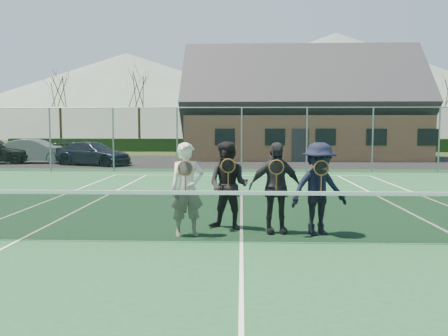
{
  "coord_description": "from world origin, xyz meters",
  "views": [
    {
      "loc": [
        -0.0,
        -8.45,
        2.12
      ],
      "look_at": [
        -0.37,
        1.5,
        1.25
      ],
      "focal_mm": 38.0,
      "sensor_mm": 36.0,
      "label": 1
    }
  ],
  "objects_px": {
    "car_c": "(93,154)",
    "player_d": "(319,189)",
    "car_b": "(36,151)",
    "player_c": "(275,188)",
    "tennis_net": "(242,214)",
    "player_b": "(229,186)",
    "clubhouse": "(301,99)",
    "player_a": "(187,189)"
  },
  "relations": [
    {
      "from": "car_b",
      "to": "player_b",
      "type": "xyz_separation_m",
      "value": [
        11.66,
        -17.39,
        0.22
      ]
    },
    {
      "from": "player_d",
      "to": "player_b",
      "type": "bearing_deg",
      "value": 166.08
    },
    {
      "from": "car_c",
      "to": "player_d",
      "type": "xyz_separation_m",
      "value": [
        9.64,
        -16.55,
        0.28
      ]
    },
    {
      "from": "tennis_net",
      "to": "clubhouse",
      "type": "relative_size",
      "value": 0.75
    },
    {
      "from": "car_b",
      "to": "player_d",
      "type": "relative_size",
      "value": 2.36
    },
    {
      "from": "car_c",
      "to": "player_a",
      "type": "height_order",
      "value": "player_a"
    },
    {
      "from": "car_c",
      "to": "clubhouse",
      "type": "xyz_separation_m",
      "value": [
        12.15,
        6.75,
        3.35
      ]
    },
    {
      "from": "car_b",
      "to": "tennis_net",
      "type": "bearing_deg",
      "value": -149.61
    },
    {
      "from": "car_b",
      "to": "player_b",
      "type": "bearing_deg",
      "value": -148.54
    },
    {
      "from": "player_a",
      "to": "player_b",
      "type": "bearing_deg",
      "value": 37.86
    },
    {
      "from": "player_a",
      "to": "player_c",
      "type": "xyz_separation_m",
      "value": [
        1.71,
        0.31,
        -0.0
      ]
    },
    {
      "from": "player_c",
      "to": "player_d",
      "type": "xyz_separation_m",
      "value": [
        0.83,
        -0.14,
        -0.0
      ]
    },
    {
      "from": "player_a",
      "to": "player_b",
      "type": "distance_m",
      "value": 0.99
    },
    {
      "from": "car_c",
      "to": "player_b",
      "type": "relative_size",
      "value": 2.45
    },
    {
      "from": "clubhouse",
      "to": "player_d",
      "type": "relative_size",
      "value": 8.67
    },
    {
      "from": "player_c",
      "to": "tennis_net",
      "type": "bearing_deg",
      "value": -128.3
    },
    {
      "from": "tennis_net",
      "to": "car_c",
      "type": "bearing_deg",
      "value": 115.28
    },
    {
      "from": "car_c",
      "to": "player_b",
      "type": "bearing_deg",
      "value": -132.88
    },
    {
      "from": "player_c",
      "to": "player_d",
      "type": "relative_size",
      "value": 1.0
    },
    {
      "from": "clubhouse",
      "to": "player_a",
      "type": "xyz_separation_m",
      "value": [
        -5.05,
        -23.47,
        -3.07
      ]
    },
    {
      "from": "car_c",
      "to": "clubhouse",
      "type": "distance_m",
      "value": 14.29
    },
    {
      "from": "car_b",
      "to": "player_b",
      "type": "distance_m",
      "value": 20.94
    },
    {
      "from": "tennis_net",
      "to": "clubhouse",
      "type": "xyz_separation_m",
      "value": [
        4.0,
        24.0,
        3.45
      ]
    },
    {
      "from": "car_c",
      "to": "clubhouse",
      "type": "bearing_deg",
      "value": -39.89
    },
    {
      "from": "tennis_net",
      "to": "clubhouse",
      "type": "distance_m",
      "value": 24.57
    },
    {
      "from": "player_c",
      "to": "car_b",
      "type": "bearing_deg",
      "value": 125.44
    },
    {
      "from": "player_b",
      "to": "player_c",
      "type": "xyz_separation_m",
      "value": [
        0.93,
        -0.29,
        0.0
      ]
    },
    {
      "from": "tennis_net",
      "to": "player_d",
      "type": "height_order",
      "value": "player_d"
    },
    {
      "from": "player_b",
      "to": "player_d",
      "type": "relative_size",
      "value": 1.0
    },
    {
      "from": "car_b",
      "to": "player_a",
      "type": "height_order",
      "value": "player_a"
    },
    {
      "from": "car_b",
      "to": "player_c",
      "type": "height_order",
      "value": "player_c"
    },
    {
      "from": "player_b",
      "to": "clubhouse",
      "type": "bearing_deg",
      "value": 79.43
    },
    {
      "from": "car_c",
      "to": "player_b",
      "type": "distance_m",
      "value": 17.94
    },
    {
      "from": "player_c",
      "to": "player_a",
      "type": "bearing_deg",
      "value": -169.66
    },
    {
      "from": "clubhouse",
      "to": "player_c",
      "type": "height_order",
      "value": "clubhouse"
    },
    {
      "from": "car_b",
      "to": "player_b",
      "type": "relative_size",
      "value": 2.36
    },
    {
      "from": "car_c",
      "to": "player_d",
      "type": "distance_m",
      "value": 19.16
    },
    {
      "from": "car_c",
      "to": "player_a",
      "type": "distance_m",
      "value": 18.17
    },
    {
      "from": "player_a",
      "to": "player_d",
      "type": "relative_size",
      "value": 1.0
    },
    {
      "from": "player_a",
      "to": "player_b",
      "type": "xyz_separation_m",
      "value": [
        0.78,
        0.61,
        -0.0
      ]
    },
    {
      "from": "car_b",
      "to": "tennis_net",
      "type": "xyz_separation_m",
      "value": [
        11.93,
        -18.53,
        -0.16
      ]
    },
    {
      "from": "player_a",
      "to": "tennis_net",
      "type": "bearing_deg",
      "value": -26.8
    }
  ]
}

